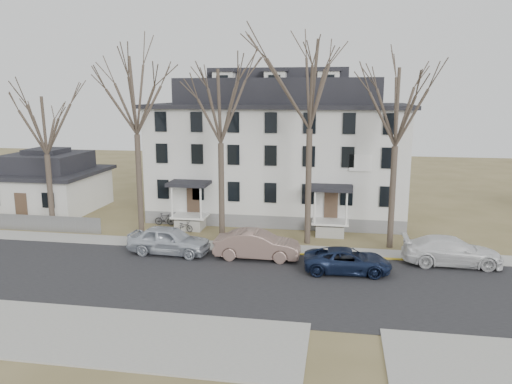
% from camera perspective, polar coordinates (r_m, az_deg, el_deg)
% --- Properties ---
extents(ground, '(120.00, 120.00, 0.00)m').
position_cam_1_polar(ground, '(25.53, 2.05, -12.16)').
color(ground, olive).
rests_on(ground, ground).
extents(main_road, '(120.00, 10.00, 0.04)m').
position_cam_1_polar(main_road, '(27.37, 2.62, -10.50)').
color(main_road, '#27272A').
rests_on(main_road, ground).
extents(far_sidewalk, '(120.00, 2.00, 0.08)m').
position_cam_1_polar(far_sidewalk, '(32.98, 3.91, -6.66)').
color(far_sidewalk, '#A09F97').
rests_on(far_sidewalk, ground).
extents(near_sidewalk_left, '(20.00, 5.00, 0.08)m').
position_cam_1_polar(near_sidewalk_left, '(23.61, -20.07, -14.93)').
color(near_sidewalk_left, '#A09F97').
rests_on(near_sidewalk_left, ground).
extents(yellow_curb, '(14.00, 0.25, 0.06)m').
position_cam_1_polar(yellow_curb, '(32.05, 12.75, -7.47)').
color(yellow_curb, gold).
rests_on(yellow_curb, ground).
extents(boarding_house, '(20.80, 12.36, 12.05)m').
position_cam_1_polar(boarding_house, '(41.76, 2.65, 4.73)').
color(boarding_house, slate).
rests_on(boarding_house, ground).
extents(small_house, '(8.70, 8.70, 5.00)m').
position_cam_1_polar(small_house, '(47.20, -22.58, 0.79)').
color(small_house, silver).
rests_on(small_house, ground).
extents(fence, '(14.00, 0.06, 1.20)m').
position_cam_1_polar(fence, '(41.85, -25.87, -3.90)').
color(fence, gray).
rests_on(fence, ground).
extents(tree_far_left, '(8.40, 8.40, 13.72)m').
position_cam_1_polar(tree_far_left, '(35.88, -13.67, 11.29)').
color(tree_far_left, '#473B31').
rests_on(tree_far_left, ground).
extents(tree_mid_left, '(7.80, 7.80, 12.74)m').
position_cam_1_polar(tree_mid_left, '(33.99, -4.11, 10.34)').
color(tree_mid_left, '#473B31').
rests_on(tree_mid_left, ground).
extents(tree_center, '(9.00, 9.00, 14.70)m').
position_cam_1_polar(tree_center, '(33.10, 6.26, 12.85)').
color(tree_center, '#473B31').
rests_on(tree_center, ground).
extents(tree_mid_right, '(7.80, 7.80, 12.74)m').
position_cam_1_polar(tree_mid_right, '(33.21, 15.86, 9.93)').
color(tree_mid_right, '#473B31').
rests_on(tree_mid_right, ground).
extents(tree_bungalow, '(6.60, 6.60, 10.78)m').
position_cam_1_polar(tree_bungalow, '(39.20, -23.04, 7.44)').
color(tree_bungalow, '#473B31').
rests_on(tree_bungalow, ground).
extents(car_silver, '(5.38, 2.44, 1.79)m').
position_cam_1_polar(car_silver, '(32.36, -9.91, -5.50)').
color(car_silver, silver).
rests_on(car_silver, ground).
extents(car_tan, '(5.30, 1.89, 1.74)m').
position_cam_1_polar(car_tan, '(31.03, 0.13, -6.12)').
color(car_tan, '#82665B').
rests_on(car_tan, ground).
extents(car_navy, '(5.09, 2.57, 1.38)m').
position_cam_1_polar(car_navy, '(29.24, 10.41, -7.79)').
color(car_navy, '#141E3A').
rests_on(car_navy, ground).
extents(car_white, '(5.78, 2.41, 1.67)m').
position_cam_1_polar(car_white, '(32.16, 21.44, -6.36)').
color(car_white, white).
rests_on(car_white, ground).
extents(bicycle_left, '(1.66, 1.00, 0.82)m').
position_cam_1_polar(bicycle_left, '(37.38, -8.25, -3.92)').
color(bicycle_left, black).
rests_on(bicycle_left, ground).
extents(bicycle_right, '(1.59, 0.54, 0.94)m').
position_cam_1_polar(bicycle_right, '(39.32, -10.39, -3.14)').
color(bicycle_right, black).
rests_on(bicycle_right, ground).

